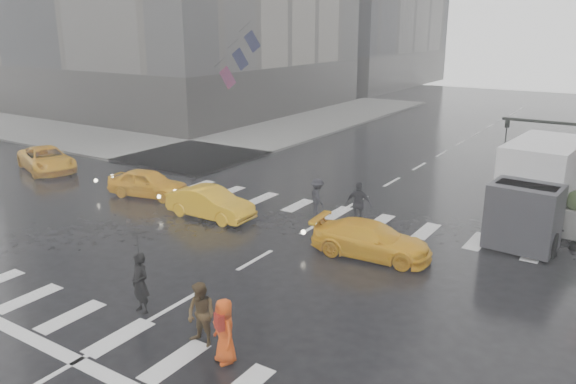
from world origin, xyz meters
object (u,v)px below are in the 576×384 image
Objects in this scene: pedestrian_brown at (201,315)px; pedestrian_orange at (224,331)px; taxi_front at (148,183)px; box_truck at (538,186)px; taxi_mid at (210,203)px.

pedestrian_brown is 1.03× the size of pedestrian_orange.
taxi_front is 0.59× the size of box_truck.
pedestrian_brown is at bearing -141.31° from taxi_mid.
taxi_front is at bearing 145.14° from pedestrian_brown.
box_truck is (5.45, 13.48, 0.99)m from pedestrian_brown.
pedestrian_brown reaches higher than taxi_front.
taxi_front is at bearing -158.40° from box_truck.
taxi_mid is (4.51, -0.74, -0.01)m from taxi_front.
box_truck is at bearing 70.99° from pedestrian_brown.
pedestrian_orange is at bearing -11.96° from pedestrian_brown.
box_truck is (16.23, 5.10, 1.19)m from taxi_front.
taxi_mid is (-6.27, 7.64, -0.20)m from pedestrian_brown.
box_truck reaches higher than pedestrian_orange.
box_truck is at bearing -64.17° from taxi_mid.
pedestrian_brown is 0.44× the size of taxi_front.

